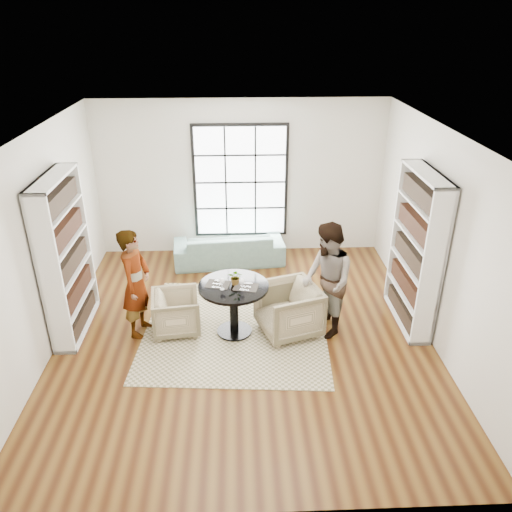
{
  "coord_description": "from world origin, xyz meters",
  "views": [
    {
      "loc": [
        -0.08,
        -6.25,
        4.38
      ],
      "look_at": [
        0.19,
        0.4,
        1.12
      ],
      "focal_mm": 35.0,
      "sensor_mm": 36.0,
      "label": 1
    }
  ],
  "objects_px": {
    "pedestal_table": "(234,299)",
    "wine_glass_left": "(222,282)",
    "armchair_left": "(176,312)",
    "person_left": "(136,283)",
    "armchair_right": "(288,310)",
    "sofa": "(229,247)",
    "person_right": "(327,281)",
    "wine_glass_right": "(242,282)",
    "flower_centerpiece": "(236,277)"
  },
  "relations": [
    {
      "from": "wine_glass_left",
      "to": "sofa",
      "type": "bearing_deg",
      "value": 88.51
    },
    {
      "from": "armchair_left",
      "to": "armchair_right",
      "type": "xyz_separation_m",
      "value": [
        1.68,
        -0.1,
        0.07
      ]
    },
    {
      "from": "pedestal_table",
      "to": "armchair_left",
      "type": "xyz_separation_m",
      "value": [
        -0.87,
        0.09,
        -0.27
      ]
    },
    {
      "from": "wine_glass_left",
      "to": "flower_centerpiece",
      "type": "relative_size",
      "value": 0.77
    },
    {
      "from": "wine_glass_right",
      "to": "armchair_right",
      "type": "bearing_deg",
      "value": 10.66
    },
    {
      "from": "flower_centerpiece",
      "to": "person_right",
      "type": "bearing_deg",
      "value": -2.02
    },
    {
      "from": "sofa",
      "to": "armchair_left",
      "type": "distance_m",
      "value": 2.43
    },
    {
      "from": "armchair_left",
      "to": "person_left",
      "type": "bearing_deg",
      "value": 82.36
    },
    {
      "from": "armchair_left",
      "to": "person_right",
      "type": "height_order",
      "value": "person_right"
    },
    {
      "from": "armchair_right",
      "to": "wine_glass_left",
      "type": "distance_m",
      "value": 1.12
    },
    {
      "from": "person_left",
      "to": "wine_glass_left",
      "type": "bearing_deg",
      "value": -85.62
    },
    {
      "from": "armchair_left",
      "to": "wine_glass_left",
      "type": "distance_m",
      "value": 0.96
    },
    {
      "from": "pedestal_table",
      "to": "armchair_left",
      "type": "relative_size",
      "value": 1.46
    },
    {
      "from": "armchair_left",
      "to": "wine_glass_right",
      "type": "relative_size",
      "value": 3.94
    },
    {
      "from": "person_left",
      "to": "armchair_right",
      "type": "bearing_deg",
      "value": -79.26
    },
    {
      "from": "armchair_right",
      "to": "wine_glass_right",
      "type": "distance_m",
      "value": 0.9
    },
    {
      "from": "pedestal_table",
      "to": "flower_centerpiece",
      "type": "relative_size",
      "value": 4.48
    },
    {
      "from": "person_right",
      "to": "flower_centerpiece",
      "type": "distance_m",
      "value": 1.33
    },
    {
      "from": "pedestal_table",
      "to": "wine_glass_left",
      "type": "distance_m",
      "value": 0.4
    },
    {
      "from": "sofa",
      "to": "armchair_right",
      "type": "bearing_deg",
      "value": 105.12
    },
    {
      "from": "person_right",
      "to": "armchair_left",
      "type": "bearing_deg",
      "value": -102.31
    },
    {
      "from": "wine_glass_left",
      "to": "person_right",
      "type": "bearing_deg",
      "value": 3.65
    },
    {
      "from": "person_right",
      "to": "flower_centerpiece",
      "type": "xyz_separation_m",
      "value": [
        -1.33,
        0.05,
        0.06
      ]
    },
    {
      "from": "pedestal_table",
      "to": "person_left",
      "type": "distance_m",
      "value": 1.44
    },
    {
      "from": "person_right",
      "to": "flower_centerpiece",
      "type": "height_order",
      "value": "person_right"
    },
    {
      "from": "armchair_right",
      "to": "wine_glass_right",
      "type": "height_order",
      "value": "wine_glass_right"
    },
    {
      "from": "sofa",
      "to": "flower_centerpiece",
      "type": "distance_m",
      "value": 2.45
    },
    {
      "from": "armchair_right",
      "to": "wine_glass_left",
      "type": "xyz_separation_m",
      "value": [
        -0.97,
        -0.1,
        0.56
      ]
    },
    {
      "from": "sofa",
      "to": "person_left",
      "type": "bearing_deg",
      "value": 54.65
    },
    {
      "from": "pedestal_table",
      "to": "person_left",
      "type": "xyz_separation_m",
      "value": [
        -1.42,
        0.09,
        0.25
      ]
    },
    {
      "from": "sofa",
      "to": "armchair_right",
      "type": "relative_size",
      "value": 2.44
    },
    {
      "from": "armchair_left",
      "to": "person_right",
      "type": "distance_m",
      "value": 2.3
    },
    {
      "from": "flower_centerpiece",
      "to": "wine_glass_right",
      "type": "bearing_deg",
      "value": -63.5
    },
    {
      "from": "sofa",
      "to": "person_left",
      "type": "relative_size",
      "value": 1.25
    },
    {
      "from": "wine_glass_right",
      "to": "person_left",
      "type": "bearing_deg",
      "value": 171.5
    },
    {
      "from": "pedestal_table",
      "to": "armchair_left",
      "type": "distance_m",
      "value": 0.91
    },
    {
      "from": "sofa",
      "to": "wine_glass_right",
      "type": "height_order",
      "value": "wine_glass_right"
    },
    {
      "from": "wine_glass_right",
      "to": "armchair_left",
      "type": "bearing_deg",
      "value": 166.91
    },
    {
      "from": "person_right",
      "to": "wine_glass_right",
      "type": "bearing_deg",
      "value": -93.74
    },
    {
      "from": "pedestal_table",
      "to": "person_right",
      "type": "relative_size",
      "value": 0.59
    },
    {
      "from": "pedestal_table",
      "to": "armchair_right",
      "type": "height_order",
      "value": "pedestal_table"
    },
    {
      "from": "person_left",
      "to": "person_right",
      "type": "relative_size",
      "value": 0.96
    },
    {
      "from": "sofa",
      "to": "wine_glass_left",
      "type": "distance_m",
      "value": 2.59
    },
    {
      "from": "armchair_right",
      "to": "person_left",
      "type": "bearing_deg",
      "value": -110.98
    },
    {
      "from": "pedestal_table",
      "to": "wine_glass_right",
      "type": "height_order",
      "value": "wine_glass_right"
    },
    {
      "from": "person_left",
      "to": "wine_glass_right",
      "type": "height_order",
      "value": "person_left"
    },
    {
      "from": "armchair_right",
      "to": "pedestal_table",
      "type": "bearing_deg",
      "value": -109.12
    },
    {
      "from": "sofa",
      "to": "armchair_right",
      "type": "distance_m",
      "value": 2.57
    },
    {
      "from": "armchair_right",
      "to": "person_right",
      "type": "distance_m",
      "value": 0.73
    },
    {
      "from": "armchair_left",
      "to": "wine_glass_left",
      "type": "height_order",
      "value": "wine_glass_left"
    }
  ]
}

